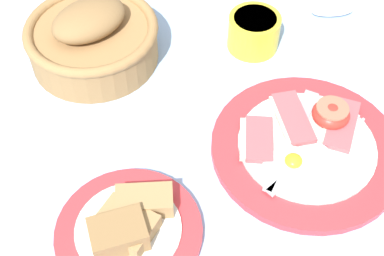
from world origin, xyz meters
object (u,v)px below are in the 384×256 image
at_px(sugar_cup, 254,31).
at_px(bread_basket, 92,38).
at_px(bread_plate, 129,228).
at_px(breakfast_plate, 307,144).
at_px(teaspoon_by_saucer, 317,13).

relative_size(sugar_cup, bread_basket, 0.40).
distance_m(bread_plate, sugar_cup, 0.38).
distance_m(breakfast_plate, teaspoon_by_saucer, 0.29).
height_order(bread_plate, bread_basket, bread_basket).
height_order(bread_basket, teaspoon_by_saucer, bread_basket).
bearing_deg(bread_basket, breakfast_plate, -54.51).
xyz_separation_m(sugar_cup, teaspoon_by_saucer, (0.14, 0.02, -0.03)).
bearing_deg(breakfast_plate, bread_basket, 125.49).
height_order(sugar_cup, bread_basket, bread_basket).
bearing_deg(teaspoon_by_saucer, bread_basket, -170.10).
bearing_deg(bread_plate, breakfast_plate, 5.17).
bearing_deg(sugar_cup, breakfast_plate, -98.51).
bearing_deg(bread_plate, sugar_cup, 38.69).
bearing_deg(breakfast_plate, sugar_cup, 81.49).
bearing_deg(sugar_cup, bread_basket, 162.27).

